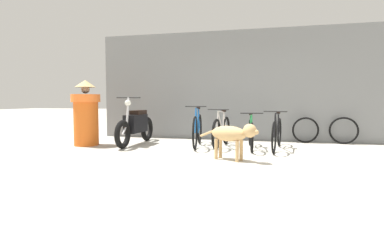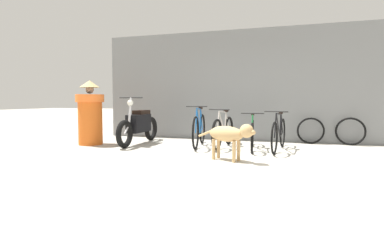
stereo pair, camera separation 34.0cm
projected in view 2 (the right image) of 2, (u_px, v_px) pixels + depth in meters
name	position (u px, v px, depth m)	size (l,w,h in m)	color
ground_plane	(222.00, 161.00, 5.14)	(60.00, 60.00, 0.00)	#B7B2A5
shop_wall_back	(244.00, 85.00, 7.86)	(7.72, 0.20, 2.89)	slate
bicycle_0	(199.00, 130.00, 6.81)	(0.46, 1.67, 0.93)	black
bicycle_1	(223.00, 131.00, 6.72)	(0.46, 1.62, 0.87)	black
bicycle_2	(252.00, 134.00, 6.43)	(0.46, 1.61, 0.80)	black
bicycle_3	(279.00, 134.00, 6.27)	(0.46, 1.73, 0.84)	black
motorcycle	(139.00, 126.00, 7.20)	(0.58, 1.98, 1.13)	black
stray_dog	(230.00, 135.00, 5.17)	(1.11, 0.57, 0.66)	tan
person_in_robes	(90.00, 113.00, 7.10)	(0.89, 0.89, 1.52)	orange
spare_tire_left	(350.00, 131.00, 6.97)	(0.65, 0.19, 0.66)	black
spare_tire_right	(311.00, 131.00, 7.22)	(0.64, 0.08, 0.64)	black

